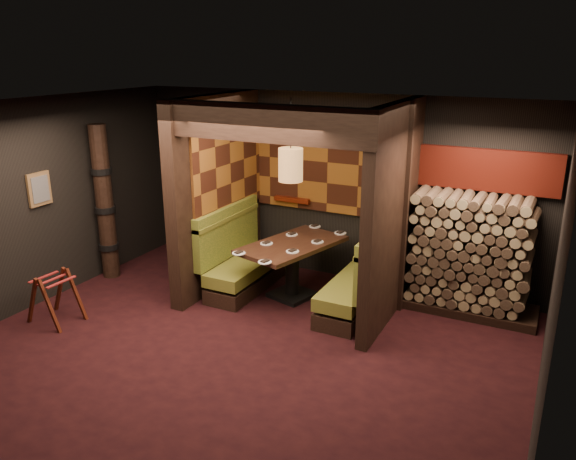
# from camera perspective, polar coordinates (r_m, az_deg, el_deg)

# --- Properties ---
(floor) EXTENTS (6.50, 5.50, 0.02)m
(floor) POSITION_cam_1_polar(r_m,az_deg,el_deg) (6.91, -4.96, -12.21)
(floor) COLOR black
(floor) RESTS_ON ground
(ceiling) EXTENTS (6.50, 5.50, 0.02)m
(ceiling) POSITION_cam_1_polar(r_m,az_deg,el_deg) (6.01, -5.70, 12.19)
(ceiling) COLOR black
(ceiling) RESTS_ON ground
(wall_back) EXTENTS (6.50, 0.02, 2.85)m
(wall_back) POSITION_cam_1_polar(r_m,az_deg,el_deg) (8.68, 4.34, 4.38)
(wall_back) COLOR black
(wall_back) RESTS_ON ground
(wall_front) EXTENTS (6.50, 0.02, 2.85)m
(wall_front) POSITION_cam_1_polar(r_m,az_deg,el_deg) (4.43, -24.82, -11.16)
(wall_front) COLOR black
(wall_front) RESTS_ON ground
(wall_left) EXTENTS (0.02, 5.50, 2.85)m
(wall_left) POSITION_cam_1_polar(r_m,az_deg,el_deg) (8.44, -24.48, 2.41)
(wall_left) COLOR black
(wall_left) RESTS_ON ground
(wall_right) EXTENTS (0.02, 5.50, 2.85)m
(wall_right) POSITION_cam_1_polar(r_m,az_deg,el_deg) (5.45, 25.45, -5.77)
(wall_right) COLOR black
(wall_right) RESTS_ON ground
(partition_left) EXTENTS (0.20, 2.20, 2.85)m
(partition_left) POSITION_cam_1_polar(r_m,az_deg,el_deg) (8.35, -7.23, 3.74)
(partition_left) COLOR black
(partition_left) RESTS_ON floor
(partition_right) EXTENTS (0.15, 2.10, 2.85)m
(partition_right) POSITION_cam_1_polar(r_m,az_deg,el_deg) (7.30, 10.59, 1.51)
(partition_right) COLOR black
(partition_right) RESTS_ON floor
(header_beam) EXTENTS (2.85, 0.18, 0.44)m
(header_beam) POSITION_cam_1_polar(r_m,az_deg,el_deg) (6.65, -2.56, 10.81)
(header_beam) COLOR black
(header_beam) RESTS_ON partition_left
(tapa_back_panel) EXTENTS (2.40, 0.06, 1.55)m
(tapa_back_panel) POSITION_cam_1_polar(r_m,az_deg,el_deg) (8.56, 4.12, 6.90)
(tapa_back_panel) COLOR brown
(tapa_back_panel) RESTS_ON wall_back
(tapa_side_panel) EXTENTS (0.04, 1.85, 1.45)m
(tapa_side_panel) POSITION_cam_1_polar(r_m,az_deg,el_deg) (8.34, -5.99, 6.76)
(tapa_side_panel) COLOR brown
(tapa_side_panel) RESTS_ON partition_left
(lacquer_shelf) EXTENTS (0.60, 0.12, 0.07)m
(lacquer_shelf) POSITION_cam_1_polar(r_m,az_deg,el_deg) (8.88, 0.45, 3.12)
(lacquer_shelf) COLOR #581609
(lacquer_shelf) RESTS_ON wall_back
(booth_bench_left) EXTENTS (0.68, 1.60, 1.14)m
(booth_bench_left) POSITION_cam_1_polar(r_m,az_deg,el_deg) (8.46, -4.77, -3.28)
(booth_bench_left) COLOR black
(booth_bench_left) RESTS_ON floor
(booth_bench_right) EXTENTS (0.68, 1.60, 1.14)m
(booth_bench_right) POSITION_cam_1_polar(r_m,az_deg,el_deg) (7.71, 7.41, -5.55)
(booth_bench_right) COLOR black
(booth_bench_right) RESTS_ON floor
(dining_table) EXTENTS (1.23, 1.73, 0.83)m
(dining_table) POSITION_cam_1_polar(r_m,az_deg,el_deg) (8.04, 0.42, -2.92)
(dining_table) COLOR black
(dining_table) RESTS_ON floor
(place_settings) EXTENTS (1.08, 1.86, 0.03)m
(place_settings) POSITION_cam_1_polar(r_m,az_deg,el_deg) (7.95, 0.42, -1.26)
(place_settings) COLOR white
(place_settings) RESTS_ON dining_table
(pendant_lamp) EXTENTS (0.33, 0.33, 1.11)m
(pendant_lamp) POSITION_cam_1_polar(r_m,az_deg,el_deg) (7.61, 0.27, 6.66)
(pendant_lamp) COLOR #A06C38
(pendant_lamp) RESTS_ON ceiling
(framed_picture) EXTENTS (0.05, 0.36, 0.46)m
(framed_picture) POSITION_cam_1_polar(r_m,az_deg,el_deg) (8.43, -23.95, 3.82)
(framed_picture) COLOR brown
(framed_picture) RESTS_ON wall_left
(luggage_rack) EXTENTS (0.69, 0.50, 0.73)m
(luggage_rack) POSITION_cam_1_polar(r_m,az_deg,el_deg) (8.03, -22.64, -6.17)
(luggage_rack) COLOR #41150A
(luggage_rack) RESTS_ON floor
(totem_column) EXTENTS (0.31, 0.31, 2.40)m
(totem_column) POSITION_cam_1_polar(r_m,az_deg,el_deg) (9.06, -18.13, 2.54)
(totem_column) COLOR black
(totem_column) RESTS_ON floor
(firewood_stack) EXTENTS (1.73, 0.70, 1.64)m
(firewood_stack) POSITION_cam_1_polar(r_m,az_deg,el_deg) (7.91, 18.54, -2.48)
(firewood_stack) COLOR black
(firewood_stack) RESTS_ON floor
(mosaic_header) EXTENTS (1.83, 0.10, 0.56)m
(mosaic_header) POSITION_cam_1_polar(r_m,az_deg,el_deg) (7.94, 19.69, 5.74)
(mosaic_header) COLOR maroon
(mosaic_header) RESTS_ON wall_back
(bay_front_post) EXTENTS (0.08, 0.08, 2.85)m
(bay_front_post) POSITION_cam_1_polar(r_m,az_deg,el_deg) (7.52, 11.81, 1.91)
(bay_front_post) COLOR black
(bay_front_post) RESTS_ON floor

